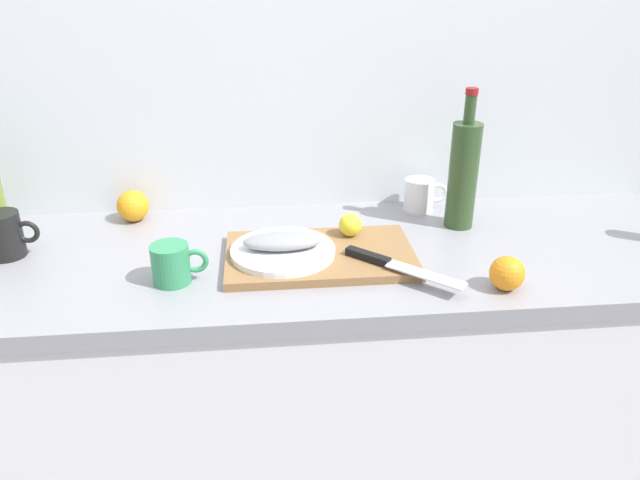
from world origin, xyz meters
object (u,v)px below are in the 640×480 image
chef_knife (388,263)px  orange_0 (133,206)px  wine_bottle (463,173)px  cutting_board (320,255)px  lemon_0 (350,225)px  white_plate (283,251)px  coffee_mug_0 (172,264)px  coffee_mug_2 (420,195)px  coffee_mug_1 (5,235)px  fish_fillet (283,241)px

chef_knife → orange_0: (-0.61, 0.36, 0.01)m
chef_knife → orange_0: bearing=-168.5°
wine_bottle → cutting_board: bearing=-157.4°
lemon_0 → wine_bottle: size_ratio=0.16×
white_plate → coffee_mug_0: coffee_mug_0 is taller
coffee_mug_0 → coffee_mug_2: 0.72m
wine_bottle → coffee_mug_1: (-1.11, -0.07, -0.09)m
wine_bottle → lemon_0: bearing=-165.7°
white_plate → wine_bottle: (0.47, 0.16, 0.12)m
cutting_board → coffee_mug_2: size_ratio=3.62×
cutting_board → chef_knife: 0.17m
cutting_board → wine_bottle: (0.38, 0.16, 0.13)m
coffee_mug_1 → fish_fillet: bearing=-8.4°
lemon_0 → coffee_mug_2: size_ratio=0.47×
fish_fillet → coffee_mug_2: size_ratio=1.50×
fish_fillet → coffee_mug_1: (-0.64, 0.09, 0.00)m
fish_fillet → wine_bottle: (0.47, 0.16, 0.09)m
wine_bottle → coffee_mug_0: bearing=-161.8°
lemon_0 → coffee_mug_0: coffee_mug_0 is taller
lemon_0 → coffee_mug_1: 0.81m
white_plate → lemon_0: lemon_0 is taller
wine_bottle → chef_knife: bearing=-134.0°
cutting_board → orange_0: orange_0 is taller
coffee_mug_2 → coffee_mug_0: bearing=-151.2°
white_plate → wine_bottle: 0.51m
cutting_board → wine_bottle: wine_bottle is taller
fish_fillet → orange_0: size_ratio=2.17×
chef_knife → coffee_mug_1: coffee_mug_1 is taller
white_plate → coffee_mug_2: coffee_mug_2 is taller
wine_bottle → orange_0: wine_bottle is taller
cutting_board → coffee_mug_1: 0.74m
white_plate → coffee_mug_0: (-0.24, -0.07, 0.02)m
chef_knife → lemon_0: bearing=151.6°
cutting_board → chef_knife: chef_knife is taller
fish_fillet → orange_0: 0.48m
lemon_0 → coffee_mug_2: (0.22, 0.19, -0.00)m
chef_knife → lemon_0: 0.18m
orange_0 → wine_bottle: bearing=-7.9°
white_plate → coffee_mug_2: 0.48m
chef_knife → wine_bottle: (0.24, 0.25, 0.12)m
fish_fillet → chef_knife: size_ratio=0.78×
chef_knife → orange_0: size_ratio=2.80×
coffee_mug_0 → white_plate: bearing=16.5°
fish_fillet → orange_0: (-0.38, 0.28, -0.01)m
lemon_0 → coffee_mug_0: 0.44m
cutting_board → lemon_0: lemon_0 is taller
orange_0 → chef_knife: bearing=-30.7°
white_plate → wine_bottle: size_ratio=0.68×
coffee_mug_1 → coffee_mug_2: 1.05m
fish_fillet → coffee_mug_2: (0.39, 0.28, -0.01)m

